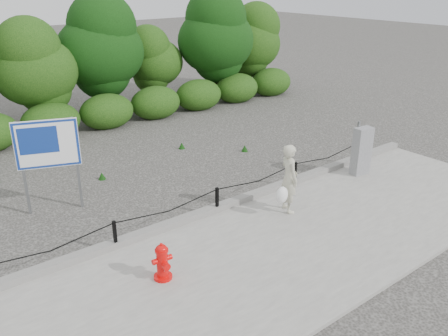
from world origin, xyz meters
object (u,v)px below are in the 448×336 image
utility_cabinet (362,151)px  fire_hydrant (162,262)px  pedestrian (289,179)px  advertising_sign (47,148)px

utility_cabinet → fire_hydrant: bearing=-165.0°
pedestrian → utility_cabinet: size_ratio=1.11×
utility_cabinet → advertising_sign: (-7.19, 3.05, 0.81)m
advertising_sign → fire_hydrant: bearing=-61.9°
fire_hydrant → pedestrian: 3.64m
pedestrian → advertising_sign: (-4.10, 3.40, 0.68)m
fire_hydrant → utility_cabinet: 6.73m
pedestrian → advertising_sign: size_ratio=0.73×
fire_hydrant → utility_cabinet: (6.67, 0.84, 0.31)m
pedestrian → utility_cabinet: bearing=-64.9°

